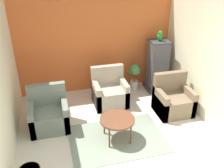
{
  "coord_description": "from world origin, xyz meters",
  "views": [
    {
      "loc": [
        -1.19,
        -2.85,
        3.43
      ],
      "look_at": [
        0.0,
        1.71,
        0.98
      ],
      "focal_mm": 40.0,
      "sensor_mm": 36.0,
      "label": 1
    }
  ],
  "objects": [
    {
      "name": "armchair_right",
      "position": [
        1.52,
        1.74,
        0.31
      ],
      "size": [
        0.82,
        0.72,
        0.95
      ],
      "color": "#7A664C",
      "rests_on": "ground_plane"
    },
    {
      "name": "potted_plant",
      "position": [
        1.0,
        3.07,
        0.47
      ],
      "size": [
        0.34,
        0.31,
        0.76
      ],
      "color": "beige",
      "rests_on": "ground_plane"
    },
    {
      "name": "birdcage",
      "position": [
        1.6,
        2.93,
        0.7
      ],
      "size": [
        0.56,
        0.56,
        1.43
      ],
      "color": "#353539",
      "rests_on": "ground_plane"
    },
    {
      "name": "armchair_left",
      "position": [
        -1.38,
        1.87,
        0.31
      ],
      "size": [
        0.82,
        0.72,
        0.95
      ],
      "color": "slate",
      "rests_on": "ground_plane"
    },
    {
      "name": "parrot",
      "position": [
        1.6,
        2.93,
        1.55
      ],
      "size": [
        0.13,
        0.23,
        0.28
      ],
      "color": "#1E842D",
      "rests_on": "birdcage"
    },
    {
      "name": "armchair_middle",
      "position": [
        0.15,
        2.5,
        0.31
      ],
      "size": [
        0.82,
        0.72,
        0.95
      ],
      "color": "tan",
      "rests_on": "ground_plane"
    },
    {
      "name": "wall_left",
      "position": [
        -2.1,
        1.71,
        1.4
      ],
      "size": [
        0.06,
        3.41,
        2.79
      ],
      "color": "beige",
      "rests_on": "ground_plane"
    },
    {
      "name": "coffee_table",
      "position": [
        -0.05,
        1.09,
        0.46
      ],
      "size": [
        0.71,
        0.71,
        0.51
      ],
      "color": "brown",
      "rests_on": "ground_plane"
    },
    {
      "name": "wall_right",
      "position": [
        2.1,
        1.71,
        1.4
      ],
      "size": [
        0.06,
        3.41,
        2.79
      ],
      "color": "beige",
      "rests_on": "ground_plane"
    },
    {
      "name": "wall_back_accent",
      "position": [
        0.0,
        3.44,
        1.4
      ],
      "size": [
        4.27,
        0.06,
        2.79
      ],
      "color": "orange",
      "rests_on": "ground_plane"
    },
    {
      "name": "area_rug",
      "position": [
        -0.05,
        1.09,
        0.01
      ],
      "size": [
        1.96,
        1.37,
        0.01
      ],
      "color": "gray",
      "rests_on": "ground_plane"
    }
  ]
}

